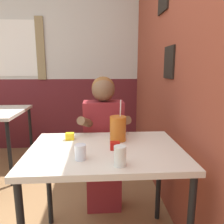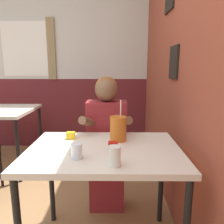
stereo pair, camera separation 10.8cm
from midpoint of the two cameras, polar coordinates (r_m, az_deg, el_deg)
The scene contains 9 objects.
brick_wall_right at distance 2.29m, azimuth 11.62°, elevation 13.18°, with size 0.08×4.43×2.70m.
back_wall at distance 3.56m, azimuth -18.24°, elevation 12.29°, with size 5.83×0.09×2.70m.
main_table at distance 1.45m, azimuth -3.83°, elevation -12.36°, with size 0.98×0.70×0.77m.
person_seated at distance 1.94m, azimuth -3.79°, elevation -8.11°, with size 0.42×0.40×1.20m.
cocktail_pitcher at distance 1.54m, azimuth -0.45°, elevation -4.32°, with size 0.12×0.12×0.29m.
glass_near_pitcher at distance 1.26m, azimuth -10.74°, elevation -10.29°, with size 0.06×0.06×0.09m.
glass_center at distance 1.16m, azimuth -0.59°, elevation -11.46°, with size 0.07×0.07×0.11m.
condiment_ketchup at distance 1.39m, azimuth -1.48°, elevation -8.79°, with size 0.06×0.04×0.05m.
condiment_mustard at distance 1.61m, azimuth -12.86°, elevation -6.24°, with size 0.06×0.04×0.05m.
Camera 1 is at (0.80, -0.99, 1.28)m, focal length 35.00 mm.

